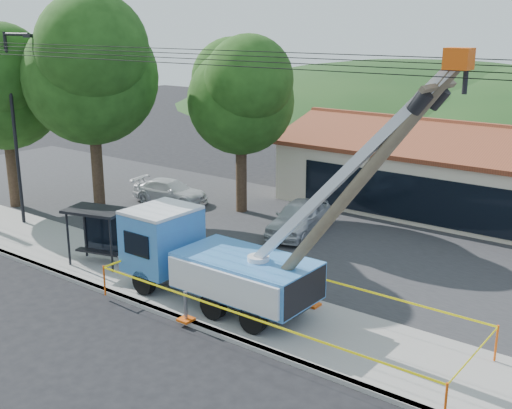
{
  "coord_description": "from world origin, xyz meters",
  "views": [
    {
      "loc": [
        12.74,
        -11.55,
        9.41
      ],
      "look_at": [
        0.06,
        5.0,
        3.47
      ],
      "focal_mm": 45.0,
      "sensor_mm": 36.0,
      "label": 1
    }
  ],
  "objects_px": {
    "car_white": "(171,204)",
    "leaning_pole": "(350,193)",
    "utility_truck": "(212,258)",
    "bus_shelter": "(99,223)",
    "car_silver": "(299,236)"
  },
  "relations": [
    {
      "from": "leaning_pole",
      "to": "car_white",
      "type": "height_order",
      "value": "leaning_pole"
    },
    {
      "from": "car_white",
      "to": "car_silver",
      "type": "bearing_deg",
      "value": -101.95
    },
    {
      "from": "car_white",
      "to": "leaning_pole",
      "type": "bearing_deg",
      "value": -128.56
    },
    {
      "from": "utility_truck",
      "to": "bus_shelter",
      "type": "distance_m",
      "value": 5.97
    },
    {
      "from": "utility_truck",
      "to": "leaning_pole",
      "type": "relative_size",
      "value": 1.37
    },
    {
      "from": "utility_truck",
      "to": "car_white",
      "type": "xyz_separation_m",
      "value": [
        -10.17,
        8.19,
        -1.72
      ]
    },
    {
      "from": "leaning_pole",
      "to": "bus_shelter",
      "type": "xyz_separation_m",
      "value": [
        -11.13,
        0.02,
        -3.01
      ]
    },
    {
      "from": "utility_truck",
      "to": "leaning_pole",
      "type": "height_order",
      "value": "utility_truck"
    },
    {
      "from": "leaning_pole",
      "to": "bus_shelter",
      "type": "bearing_deg",
      "value": 179.9
    },
    {
      "from": "car_silver",
      "to": "car_white",
      "type": "bearing_deg",
      "value": 167.34
    },
    {
      "from": "utility_truck",
      "to": "bus_shelter",
      "type": "bearing_deg",
      "value": 179.48
    },
    {
      "from": "car_silver",
      "to": "leaning_pole",
      "type": "bearing_deg",
      "value": -60.08
    },
    {
      "from": "utility_truck",
      "to": "bus_shelter",
      "type": "xyz_separation_m",
      "value": [
        -5.97,
        0.05,
        0.08
      ]
    },
    {
      "from": "bus_shelter",
      "to": "utility_truck",
      "type": "bearing_deg",
      "value": -16.11
    },
    {
      "from": "car_silver",
      "to": "bus_shelter",
      "type": "bearing_deg",
      "value": -128.98
    }
  ]
}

